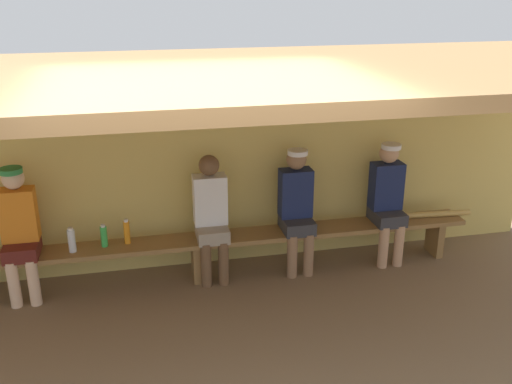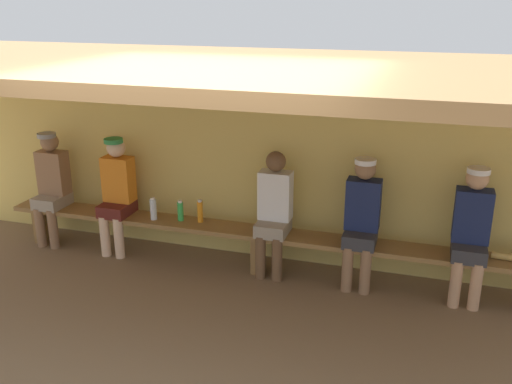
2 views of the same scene
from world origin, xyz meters
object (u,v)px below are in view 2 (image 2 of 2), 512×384
player_rightmost (362,217)px  bench (258,237)px  player_in_red (117,190)px  player_middle (274,209)px  player_leftmost (51,183)px  water_bottle_green (153,209)px  water_bottle_clear (200,211)px  player_in_blue (471,229)px  water_bottle_blue (180,211)px

player_rightmost → bench: bearing=-179.8°
player_rightmost → player_in_red: size_ratio=1.00×
player_middle → player_leftmost: (-2.73, 0.00, 0.02)m
player_leftmost → water_bottle_green: 1.35m
bench → player_middle: size_ratio=4.49×
player_leftmost → water_bottle_clear: 1.88m
player_in_blue → player_leftmost: bearing=180.0°
player_in_red → player_leftmost: same height
bench → water_bottle_clear: water_bottle_clear is taller
player_in_red → player_in_blue: size_ratio=1.00×
bench → water_bottle_blue: bearing=178.6°
player_middle → player_rightmost: (0.91, 0.00, 0.02)m
bench → player_in_red: (-1.69, 0.00, 0.36)m
player_rightmost → water_bottle_blue: 2.01m
water_bottle_clear → water_bottle_green: bearing=-171.3°
player_in_red → water_bottle_green: 0.50m
player_rightmost → player_leftmost: (-3.65, 0.00, 0.00)m
water_bottle_blue → player_in_blue: bearing=-0.3°
player_middle → water_bottle_green: bearing=-178.4°
player_middle → player_in_blue: (1.95, 0.00, 0.02)m
player_in_red → water_bottle_clear: size_ratio=5.14×
water_bottle_green → water_bottle_blue: size_ratio=1.08×
player_middle → player_in_blue: bearing=0.0°
water_bottle_clear → water_bottle_blue: size_ratio=1.10×
water_bottle_green → water_bottle_blue: bearing=10.5°
player_middle → water_bottle_green: 1.40m
player_in_red → water_bottle_blue: size_ratio=5.67×
player_in_blue → water_bottle_clear: (-2.81, 0.04, -0.16)m
bench → player_in_red: size_ratio=4.46×
bench → water_bottle_clear: bearing=176.1°
player_leftmost → player_in_red: bearing=0.0°
bench → water_bottle_clear: size_ratio=22.92×
player_in_blue → water_bottle_blue: bearing=179.7°
bench → player_in_blue: 2.15m
player_middle → water_bottle_blue: bearing=179.0°
player_rightmost → player_in_blue: size_ratio=1.00×
player_rightmost → water_bottle_blue: size_ratio=5.67×
player_in_red → player_leftmost: bearing=180.0°
player_rightmost → water_bottle_green: (-2.30, -0.04, -0.16)m
player_middle → water_bottle_green: player_middle is taller
bench → player_rightmost: 1.15m
player_rightmost → water_bottle_clear: size_ratio=5.14×
bench → player_rightmost: size_ratio=4.46×
player_in_blue → player_leftmost: same height
water_bottle_green → water_bottle_blue: 0.31m
player_rightmost → water_bottle_green: player_rightmost is taller
water_bottle_green → player_rightmost: bearing=0.9°
player_middle → player_rightmost: 0.91m
player_in_blue → player_middle: bearing=-180.0°
player_rightmost → player_in_red: same height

